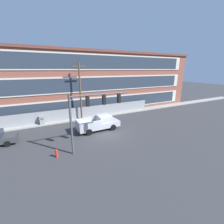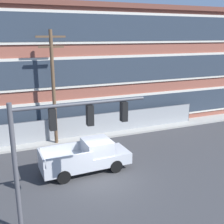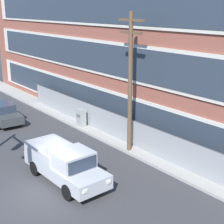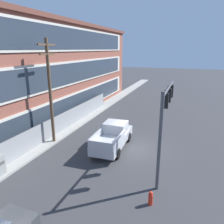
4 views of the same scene
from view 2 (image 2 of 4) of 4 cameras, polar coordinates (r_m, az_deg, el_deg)
The scene contains 7 objects.
ground_plane at distance 17.05m, azimuth -2.12°, elevation -13.51°, with size 160.00×160.00×0.00m, color #38383A.
sidewalk_building_side at distance 23.16m, azimuth -8.30°, elevation -5.40°, with size 80.00×1.73×0.16m, color #9E9B93.
brick_mill_building at distance 27.04m, azimuth -15.07°, elevation 8.82°, with size 49.38×10.07×10.74m.
chain_link_fence at distance 22.65m, azimuth -12.90°, elevation -3.75°, with size 27.07×0.06×1.88m.
traffic_signal_mast at distance 12.06m, azimuth -10.36°, elevation -4.38°, with size 5.93×0.43×5.73m.
pickup_truck_silver at distance 17.68m, azimuth -5.02°, elevation -9.07°, with size 5.60×2.18×1.95m.
utility_pole_near_corner at distance 21.14m, azimuth -11.84°, elevation 5.48°, with size 2.11×0.26×8.62m.
Camera 2 is at (-5.17, -13.99, 8.24)m, focal length 45.00 mm.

